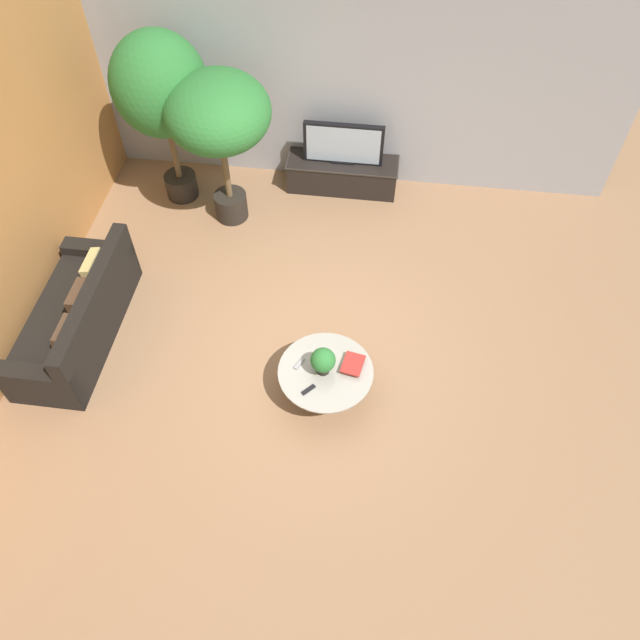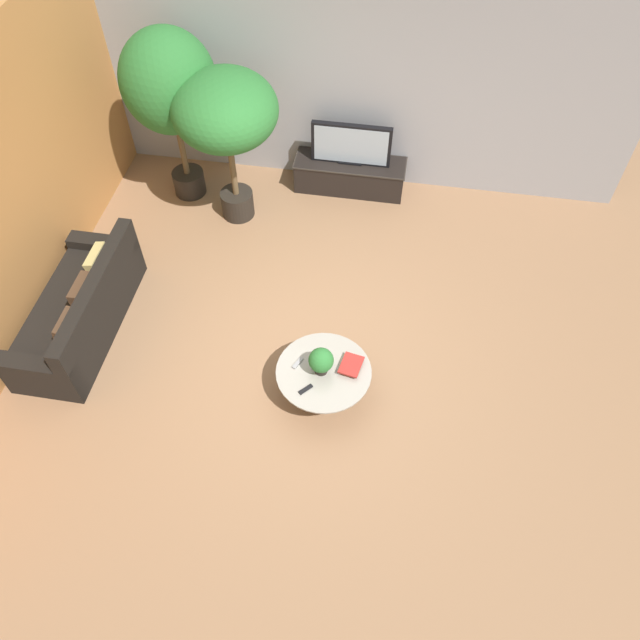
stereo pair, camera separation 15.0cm
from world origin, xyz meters
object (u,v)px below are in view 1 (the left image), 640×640
(television, at_px, (343,144))
(potted_plant_tabletop, at_px, (323,361))
(media_console, at_px, (342,174))
(potted_palm_tall, at_px, (160,89))
(couch_by_wall, at_px, (78,318))
(coffee_table, at_px, (326,377))
(potted_palm_corner, at_px, (218,117))

(television, distance_m, potted_plant_tabletop, 3.43)
(media_console, distance_m, potted_palm_tall, 2.66)
(potted_plant_tabletop, bearing_deg, television, 92.65)
(television, bearing_deg, couch_by_wall, -131.98)
(couch_by_wall, bearing_deg, coffee_table, 81.59)
(couch_by_wall, relative_size, potted_palm_tall, 0.86)
(television, height_order, coffee_table, television)
(coffee_table, relative_size, potted_plant_tabletop, 3.07)
(television, relative_size, coffee_table, 1.07)
(potted_palm_corner, height_order, potted_plant_tabletop, potted_palm_corner)
(potted_palm_tall, distance_m, potted_palm_corner, 0.86)
(coffee_table, height_order, potted_palm_tall, potted_palm_tall)
(coffee_table, height_order, couch_by_wall, couch_by_wall)
(television, relative_size, potted_palm_tall, 0.46)
(potted_palm_corner, bearing_deg, potted_plant_tabletop, -59.00)
(television, distance_m, potted_palm_corner, 1.82)
(potted_plant_tabletop, bearing_deg, potted_palm_tall, 128.52)
(potted_palm_corner, distance_m, potted_plant_tabletop, 3.22)
(television, height_order, potted_plant_tabletop, television)
(potted_palm_corner, bearing_deg, potted_palm_tall, 156.62)
(television, relative_size, potted_palm_corner, 0.52)
(media_console, distance_m, coffee_table, 3.43)
(potted_palm_corner, bearing_deg, couch_by_wall, -119.94)
(potted_plant_tabletop, bearing_deg, media_console, 92.65)
(media_console, relative_size, potted_palm_tall, 0.66)
(potted_palm_tall, relative_size, potted_palm_corner, 1.13)
(media_console, bearing_deg, potted_plant_tabletop, -87.35)
(media_console, xyz_separation_m, couch_by_wall, (-2.69, -3.00, 0.06))
(television, xyz_separation_m, potted_palm_tall, (-2.21, -0.45, 0.91))
(couch_by_wall, distance_m, potted_palm_tall, 2.92)
(media_console, distance_m, potted_plant_tabletop, 3.44)
(coffee_table, distance_m, potted_palm_corner, 3.34)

